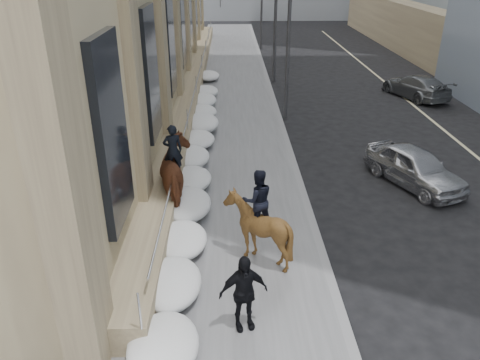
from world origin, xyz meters
name	(u,v)px	position (x,y,z in m)	size (l,w,h in m)	color
ground	(230,297)	(0.00, 0.00, 0.00)	(140.00, 140.00, 0.00)	black
sidewalk	(229,147)	(0.00, 10.00, 0.06)	(5.00, 80.00, 0.12)	#515154
curb	(288,147)	(2.62, 10.00, 0.06)	(0.24, 80.00, 0.12)	slate
lane_line	(464,146)	(10.50, 10.00, 0.01)	(0.15, 70.00, 0.01)	#BFB78C
streetlight_mid	(286,28)	(2.74, 14.00, 4.58)	(1.71, 0.24, 8.00)	#2D2D30
traffic_signal	(261,20)	(2.07, 22.00, 4.00)	(4.10, 0.22, 6.00)	#2D2D30
snow_bank	(194,155)	(-1.42, 8.11, 0.47)	(1.70, 18.10, 0.76)	silver
mounted_horse_left	(179,173)	(-1.66, 4.63, 1.28)	(1.79, 2.85, 2.77)	#572E1A
mounted_horse_right	(257,224)	(0.74, 1.52, 1.21)	(1.87, 2.02, 2.63)	#412B12
pedestrian	(243,293)	(0.29, -1.12, 1.06)	(1.10, 0.46, 1.88)	black
car_silver	(415,167)	(6.81, 6.24, 0.71)	(1.68, 4.16, 1.42)	#A5A6AC
car_grey	(416,86)	(11.10, 17.93, 0.68)	(1.91, 4.69, 1.36)	#5A5E62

